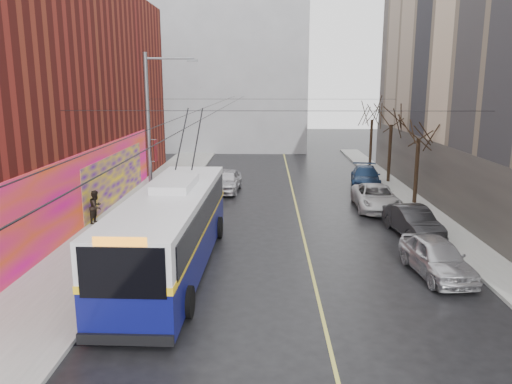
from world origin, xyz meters
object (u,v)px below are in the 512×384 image
(parked_car_b, at_px, (413,221))
(pedestrian_c, at_px, (141,208))
(streetlight_pole, at_px, (152,138))
(parked_car_c, at_px, (376,197))
(parked_car_a, at_px, (437,257))
(tree_near, at_px, (420,126))
(parked_car_d, at_px, (365,177))
(trolleybus, at_px, (171,228))
(pedestrian_a, at_px, (133,223))
(following_car, at_px, (226,181))
(tree_far, at_px, (372,111))
(pedestrian_b, at_px, (96,207))
(tree_mid, at_px, (392,114))

(parked_car_b, distance_m, pedestrian_c, 14.08)
(streetlight_pole, distance_m, parked_car_c, 13.93)
(parked_car_b, bearing_deg, parked_car_a, -104.61)
(tree_near, bearing_deg, parked_car_b, -106.89)
(parked_car_d, bearing_deg, parked_car_c, -87.74)
(trolleybus, height_order, pedestrian_a, trolleybus)
(parked_car_a, bearing_deg, following_car, 115.44)
(tree_far, height_order, pedestrian_c, tree_far)
(parked_car_a, distance_m, parked_car_d, 17.73)
(parked_car_d, distance_m, pedestrian_c, 17.90)
(parked_car_a, xyz_separation_m, parked_car_d, (0.59, 17.72, -0.03))
(parked_car_a, height_order, parked_car_c, parked_car_a)
(trolleybus, bearing_deg, pedestrian_c, 115.75)
(trolleybus, bearing_deg, parked_car_c, 45.69)
(parked_car_a, bearing_deg, parked_car_d, 81.82)
(streetlight_pole, distance_m, tree_near, 16.28)
(tree_near, relative_size, parked_car_c, 1.21)
(parked_car_c, distance_m, pedestrian_c, 13.94)
(tree_far, distance_m, following_car, 16.61)
(trolleybus, xyz_separation_m, parked_car_d, (11.22, 17.26, -1.01))
(parked_car_c, xyz_separation_m, pedestrian_b, (-15.78, -3.99, 0.32))
(parked_car_b, bearing_deg, pedestrian_a, 178.11)
(pedestrian_b, bearing_deg, tree_far, -34.03)
(pedestrian_a, xyz_separation_m, pedestrian_c, (-0.29, 2.79, 0.03))
(tree_far, bearing_deg, pedestrian_c, -129.63)
(tree_near, xyz_separation_m, pedestrian_a, (-15.74, -8.15, -3.96))
(tree_near, bearing_deg, streetlight_pole, -158.38)
(parked_car_c, bearing_deg, streetlight_pole, -157.04)
(tree_mid, xyz_separation_m, parked_car_a, (-2.59, -18.96, -4.49))
(tree_near, height_order, following_car, tree_near)
(parked_car_b, xyz_separation_m, parked_car_c, (-0.72, 5.38, 0.00))
(pedestrian_b, bearing_deg, tree_near, -64.40)
(tree_near, height_order, tree_far, tree_far)
(parked_car_c, height_order, following_car, following_car)
(trolleybus, distance_m, parked_car_d, 20.62)
(tree_mid, distance_m, parked_car_b, 14.46)
(streetlight_pole, bearing_deg, parked_car_a, -25.41)
(pedestrian_a, bearing_deg, tree_mid, -41.74)
(streetlight_pole, relative_size, pedestrian_c, 5.06)
(tree_near, xyz_separation_m, pedestrian_c, (-16.03, -5.35, -3.94))
(trolleybus, bearing_deg, pedestrian_b, 131.16)
(trolleybus, height_order, parked_car_a, trolleybus)
(streetlight_pole, bearing_deg, parked_car_c, 21.10)
(pedestrian_c, bearing_deg, pedestrian_a, 139.57)
(parked_car_d, bearing_deg, parked_car_b, -81.84)
(parked_car_c, relative_size, pedestrian_a, 3.07)
(tree_near, xyz_separation_m, tree_mid, (0.00, 7.00, 0.28))
(parked_car_a, relative_size, parked_car_d, 0.88)
(tree_near, relative_size, pedestrian_c, 3.60)
(pedestrian_a, relative_size, pedestrian_c, 0.97)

